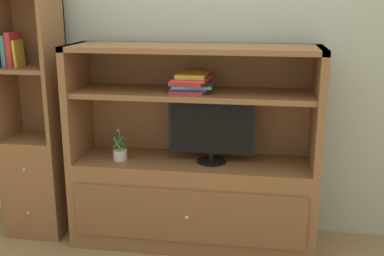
% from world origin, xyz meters
% --- Properties ---
extents(painted_rear_wall, '(6.00, 0.10, 2.80)m').
position_xyz_m(painted_rear_wall, '(0.00, 0.75, 1.40)').
color(painted_rear_wall, '#ADB29E').
rests_on(painted_rear_wall, ground_plane).
extents(media_console, '(1.71, 0.52, 1.43)m').
position_xyz_m(media_console, '(0.00, 0.41, 0.47)').
color(media_console, brown).
rests_on(media_console, ground_plane).
extents(tv_monitor, '(0.60, 0.21, 0.44)m').
position_xyz_m(tv_monitor, '(0.13, 0.38, 0.86)').
color(tv_monitor, black).
rests_on(tv_monitor, media_console).
extents(potted_plant, '(0.10, 0.11, 0.24)m').
position_xyz_m(potted_plant, '(-0.51, 0.33, 0.67)').
color(potted_plant, beige).
rests_on(potted_plant, media_console).
extents(magazine_stack, '(0.29, 0.34, 0.13)m').
position_xyz_m(magazine_stack, '(-0.01, 0.40, 1.18)').
color(magazine_stack, red).
rests_on(magazine_stack, media_console).
extents(bookshelf_tall, '(0.43, 0.39, 1.86)m').
position_xyz_m(bookshelf_tall, '(-1.18, 0.41, 0.63)').
color(bookshelf_tall, brown).
rests_on(bookshelf_tall, ground_plane).
extents(upright_book_row, '(0.11, 0.16, 0.24)m').
position_xyz_m(upright_book_row, '(-1.29, 0.40, 1.37)').
color(upright_book_row, teal).
rests_on(upright_book_row, bookshelf_tall).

